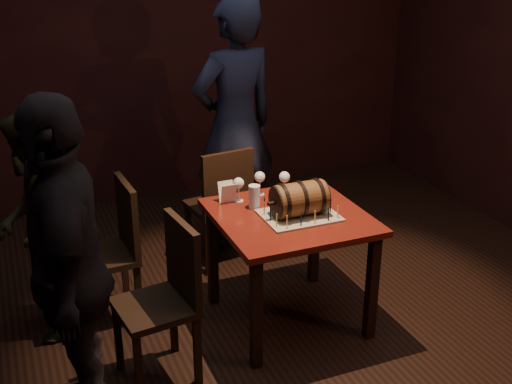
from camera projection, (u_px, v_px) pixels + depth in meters
room_shell at (274, 118)px, 3.55m from camera, size 5.04×5.04×2.80m
pub_table at (289, 230)px, 3.97m from camera, size 0.90×0.90×0.75m
cake_board at (299, 215)px, 3.89m from camera, size 0.45×0.35×0.01m
barrel_cake at (299, 199)px, 3.85m from camera, size 0.38×0.22×0.22m
birthday_candles at (299, 208)px, 3.88m from camera, size 0.40×0.30×0.09m
wine_glass_left at (239, 184)px, 4.07m from camera, size 0.07×0.07×0.16m
wine_glass_mid at (260, 178)px, 4.17m from camera, size 0.07×0.07×0.16m
wine_glass_right at (284, 178)px, 4.17m from camera, size 0.07×0.07×0.16m
pint_of_ale at (254, 197)px, 3.99m from camera, size 0.07×0.07×0.15m
menu_card at (227, 193)px, 4.07m from camera, size 0.10×0.05×0.13m
chair_back at (222, 201)px, 4.69m from camera, size 0.45×0.45×0.93m
chair_left_rear at (114, 244)px, 4.05m from camera, size 0.42×0.42×0.93m
chair_left_front at (168, 292)px, 3.51m from camera, size 0.45×0.45×0.93m
person_back at (235, 126)px, 4.89m from camera, size 0.79×0.61×1.96m
person_left_rear at (39, 227)px, 3.84m from camera, size 0.65×0.77×1.43m
person_left_front at (68, 271)px, 3.03m from camera, size 0.56×1.07×1.74m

